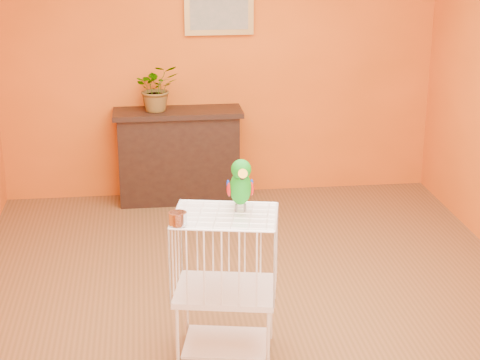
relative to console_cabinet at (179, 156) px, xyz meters
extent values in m
plane|color=brown|center=(0.40, -2.05, -0.43)|extent=(4.50, 4.50, 0.00)
plane|color=orange|center=(0.40, 0.20, 0.87)|extent=(4.00, 0.00, 4.00)
plane|color=orange|center=(0.40, -4.30, 0.87)|extent=(4.00, 0.00, 4.00)
cube|color=black|center=(0.00, 0.00, -0.02)|extent=(1.09, 0.36, 0.81)
cube|color=black|center=(0.00, 0.00, 0.41)|extent=(1.16, 0.42, 0.05)
cube|color=black|center=(0.00, -0.16, -0.02)|extent=(0.76, 0.02, 0.41)
cube|color=maroon|center=(-0.22, -0.04, -0.11)|extent=(0.05, 0.16, 0.25)
cube|color=#314723|center=(-0.15, -0.04, -0.11)|extent=(0.05, 0.16, 0.25)
cube|color=maroon|center=(-0.07, -0.04, -0.11)|extent=(0.05, 0.16, 0.25)
cube|color=#314723|center=(0.02, -0.04, -0.11)|extent=(0.05, 0.16, 0.25)
cube|color=maroon|center=(0.11, -0.04, -0.11)|extent=(0.05, 0.16, 0.25)
imported|color=#26722D|center=(-0.18, 0.00, 0.59)|extent=(0.45, 0.48, 0.33)
cube|color=#A6813B|center=(0.40, 0.17, 1.32)|extent=(0.62, 0.03, 0.50)
cube|color=gray|center=(0.40, 0.16, 1.32)|extent=(0.52, 0.01, 0.40)
cube|color=white|center=(0.14, -2.76, -0.36)|extent=(0.56, 0.47, 0.02)
cube|color=white|center=(0.14, -2.76, -0.01)|extent=(0.66, 0.56, 0.04)
cube|color=white|center=(0.14, -2.76, 0.47)|extent=(0.66, 0.56, 0.01)
cylinder|color=white|center=(-0.16, -2.91, -0.23)|extent=(0.02, 0.02, 0.41)
cylinder|color=white|center=(0.36, -3.01, -0.23)|extent=(0.02, 0.02, 0.41)
cylinder|color=white|center=(-0.08, -2.51, -0.23)|extent=(0.02, 0.02, 0.41)
cylinder|color=white|center=(0.44, -2.61, -0.23)|extent=(0.02, 0.02, 0.41)
cylinder|color=silver|center=(-0.14, -2.89, 0.52)|extent=(0.10, 0.10, 0.07)
cylinder|color=#59544C|center=(0.21, -2.71, 0.50)|extent=(0.01, 0.01, 0.05)
cylinder|color=#59544C|center=(0.26, -2.72, 0.50)|extent=(0.01, 0.01, 0.05)
ellipsoid|color=#128510|center=(0.24, -2.71, 0.62)|extent=(0.13, 0.18, 0.23)
ellipsoid|color=#128510|center=(0.24, -2.75, 0.75)|extent=(0.12, 0.12, 0.11)
cone|color=orange|center=(0.24, -2.81, 0.73)|extent=(0.06, 0.08, 0.07)
cone|color=black|center=(0.24, -2.79, 0.71)|extent=(0.03, 0.03, 0.03)
sphere|color=black|center=(0.20, -2.77, 0.76)|extent=(0.02, 0.02, 0.02)
sphere|color=black|center=(0.28, -2.77, 0.76)|extent=(0.02, 0.02, 0.02)
ellipsoid|color=#A50C0C|center=(0.17, -2.70, 0.61)|extent=(0.03, 0.07, 0.08)
ellipsoid|color=navy|center=(0.30, -2.71, 0.61)|extent=(0.03, 0.07, 0.08)
cone|color=#128510|center=(0.24, -2.64, 0.54)|extent=(0.07, 0.16, 0.13)
camera|label=1|loc=(-0.30, -7.03, 2.14)|focal=60.00mm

